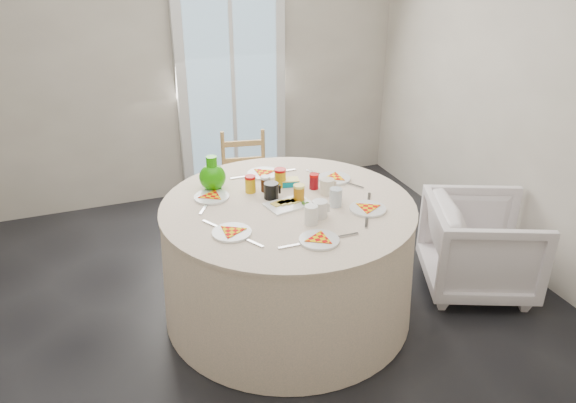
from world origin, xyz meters
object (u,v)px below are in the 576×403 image
object	(u,v)px
table	(288,261)
green_pitcher	(213,177)
armchair	(482,238)
wooden_chair	(246,181)

from	to	relation	value
table	green_pitcher	bearing A→B (deg)	135.20
armchair	green_pitcher	bearing A→B (deg)	93.53
armchair	green_pitcher	xyz separation A→B (m)	(-1.71, 0.60, 0.48)
armchair	green_pitcher	world-z (taller)	green_pitcher
green_pitcher	wooden_chair	bearing A→B (deg)	40.69
wooden_chair	armchair	world-z (taller)	wooden_chair
armchair	table	bearing A→B (deg)	103.19
wooden_chair	armchair	xyz separation A→B (m)	(1.28, -1.33, -0.08)
table	green_pitcher	size ratio (longest dim) A/B	7.28
table	wooden_chair	bearing A→B (deg)	87.00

